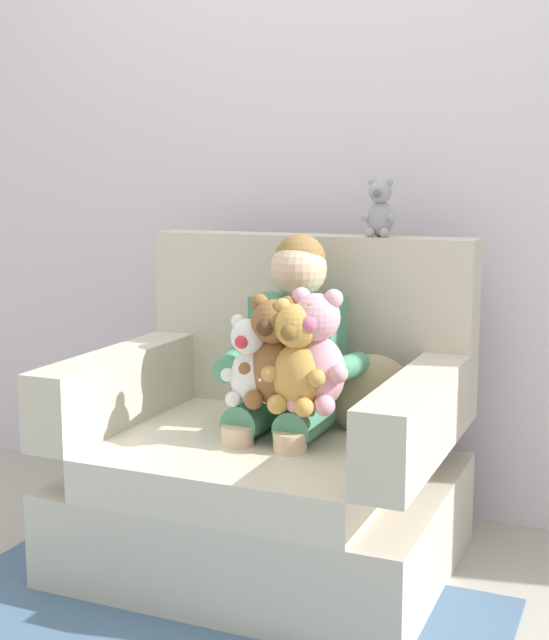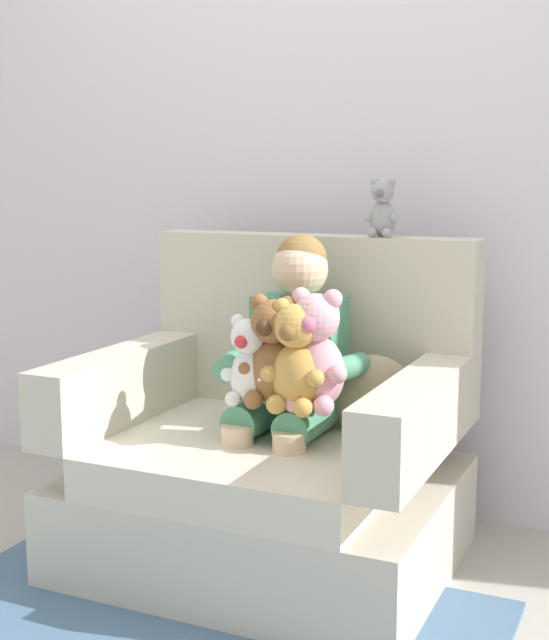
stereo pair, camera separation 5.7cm
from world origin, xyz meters
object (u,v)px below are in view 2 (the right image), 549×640
(plush_brown, at_px, (273,355))
(plush_grey_on_backrest, at_px, (383,209))
(plush_honey, at_px, (296,360))
(plush_white, at_px, (249,363))
(seated_child, at_px, (291,361))
(plush_pink, at_px, (316,354))
(armchair, at_px, (273,460))
(throw_pillow, at_px, (373,398))

(plush_brown, distance_m, plush_grey_on_backrest, 0.61)
(plush_honey, relative_size, plush_white, 1.22)
(seated_child, xyz_separation_m, plush_grey_on_backrest, (0.18, 0.30, 0.44))
(plush_pink, bearing_deg, plush_grey_on_backrest, 62.27)
(armchair, relative_size, plush_pink, 3.15)
(throw_pillow, bearing_deg, plush_honey, -117.60)
(armchair, bearing_deg, plush_white, -94.32)
(armchair, bearing_deg, plush_brown, -64.68)
(plush_pink, bearing_deg, plush_honey, -159.89)
(plush_honey, bearing_deg, seated_child, 113.24)
(armchair, bearing_deg, plush_pink, -31.64)
(plush_honey, distance_m, plush_grey_on_backrest, 0.61)
(plush_honey, xyz_separation_m, plush_grey_on_backrest, (0.09, 0.46, 0.39))
(plush_white, relative_size, throw_pillow, 0.99)
(plush_white, bearing_deg, throw_pillow, 58.42)
(seated_child, xyz_separation_m, plush_pink, (0.13, -0.13, 0.06))
(plush_honey, height_order, plush_white, plush_honey)
(plush_white, distance_m, plush_brown, 0.08)
(plush_honey, height_order, plush_grey_on_backrest, plush_grey_on_backrest)
(throw_pillow, bearing_deg, plush_white, -138.96)
(plush_brown, bearing_deg, armchair, 105.11)
(plush_pink, bearing_deg, plush_white, 166.26)
(seated_child, distance_m, plush_honey, 0.19)
(plush_pink, relative_size, plush_brown, 1.07)
(seated_child, height_order, plush_grey_on_backrest, plush_grey_on_backrest)
(armchair, bearing_deg, plush_grey_on_backrest, 53.47)
(plush_honey, bearing_deg, plush_white, 170.62)
(seated_child, relative_size, plush_honey, 2.63)
(plush_pink, distance_m, plush_grey_on_backrest, 0.57)
(plush_honey, relative_size, plush_pink, 0.92)
(plush_pink, bearing_deg, armchair, 127.14)
(plush_brown, bearing_deg, plush_white, 176.59)
(plush_brown, relative_size, throw_pillow, 1.22)
(armchair, height_order, throw_pillow, armchair)
(seated_child, relative_size, plush_white, 3.20)
(plush_honey, relative_size, plush_brown, 0.98)
(armchair, xyz_separation_m, plush_brown, (0.06, -0.13, 0.35))
(plush_pink, xyz_separation_m, plush_grey_on_backrest, (0.05, 0.42, 0.38))
(plush_pink, bearing_deg, seated_child, 114.28)
(seated_child, bearing_deg, armchair, -160.31)
(armchair, distance_m, throw_pillow, 0.36)
(plush_white, xyz_separation_m, plush_pink, (0.19, 0.03, 0.04))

